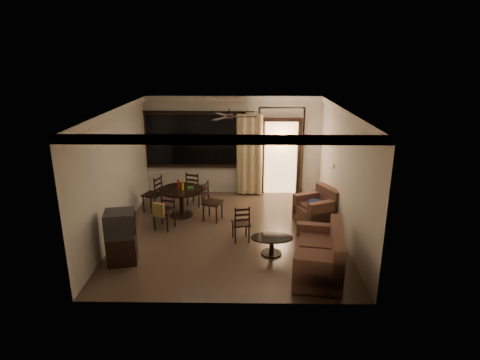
{
  "coord_description": "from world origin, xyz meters",
  "views": [
    {
      "loc": [
        0.36,
        -8.41,
        3.94
      ],
      "look_at": [
        0.23,
        0.2,
        1.19
      ],
      "focal_mm": 30.0,
      "sensor_mm": 36.0,
      "label": 1
    }
  ],
  "objects_px": {
    "dining_chair_south": "(164,216)",
    "sofa": "(321,256)",
    "dining_table": "(181,195)",
    "tv_cabinet": "(121,237)",
    "dining_chair_north": "(196,195)",
    "dining_chair_west": "(153,201)",
    "armchair": "(318,209)",
    "dining_chair_east": "(212,209)",
    "side_chair": "(241,230)",
    "coffee_table": "(272,243)"
  },
  "relations": [
    {
      "from": "armchair",
      "to": "side_chair",
      "type": "relative_size",
      "value": 1.31
    },
    {
      "from": "dining_chair_west",
      "to": "sofa",
      "type": "relative_size",
      "value": 0.55
    },
    {
      "from": "tv_cabinet",
      "to": "armchair",
      "type": "distance_m",
      "value": 4.6
    },
    {
      "from": "dining_chair_north",
      "to": "tv_cabinet",
      "type": "xyz_separation_m",
      "value": [
        -1.05,
        -3.12,
        0.25
      ]
    },
    {
      "from": "dining_chair_north",
      "to": "dining_chair_south",
      "type": "bearing_deg",
      "value": 90.0
    },
    {
      "from": "dining_table",
      "to": "dining_chair_south",
      "type": "relative_size",
      "value": 1.17
    },
    {
      "from": "dining_chair_west",
      "to": "side_chair",
      "type": "height_order",
      "value": "dining_chair_west"
    },
    {
      "from": "dining_chair_north",
      "to": "armchair",
      "type": "relative_size",
      "value": 0.86
    },
    {
      "from": "dining_table",
      "to": "tv_cabinet",
      "type": "bearing_deg",
      "value": -108.52
    },
    {
      "from": "dining_chair_north",
      "to": "sofa",
      "type": "relative_size",
      "value": 0.55
    },
    {
      "from": "dining_table",
      "to": "tv_cabinet",
      "type": "xyz_separation_m",
      "value": [
        -0.8,
        -2.38,
        -0.02
      ]
    },
    {
      "from": "dining_chair_south",
      "to": "dining_chair_north",
      "type": "relative_size",
      "value": 1.0
    },
    {
      "from": "dining_chair_west",
      "to": "dining_chair_east",
      "type": "bearing_deg",
      "value": 89.95
    },
    {
      "from": "dining_table",
      "to": "armchair",
      "type": "height_order",
      "value": "dining_table"
    },
    {
      "from": "dining_chair_north",
      "to": "sofa",
      "type": "height_order",
      "value": "dining_chair_north"
    },
    {
      "from": "dining_chair_south",
      "to": "dining_chair_north",
      "type": "xyz_separation_m",
      "value": [
        0.54,
        1.55,
        -0.02
      ]
    },
    {
      "from": "dining_chair_north",
      "to": "tv_cabinet",
      "type": "height_order",
      "value": "tv_cabinet"
    },
    {
      "from": "dining_chair_west",
      "to": "side_chair",
      "type": "bearing_deg",
      "value": 73.17
    },
    {
      "from": "dining_table",
      "to": "dining_chair_south",
      "type": "xyz_separation_m",
      "value": [
        -0.29,
        -0.81,
        -0.25
      ]
    },
    {
      "from": "coffee_table",
      "to": "dining_chair_south",
      "type": "bearing_deg",
      "value": 153.7
    },
    {
      "from": "tv_cabinet",
      "to": "armchair",
      "type": "relative_size",
      "value": 0.96
    },
    {
      "from": "dining_table",
      "to": "armchair",
      "type": "relative_size",
      "value": 1.01
    },
    {
      "from": "sofa",
      "to": "tv_cabinet",
      "type": "bearing_deg",
      "value": -175.95
    },
    {
      "from": "dining_chair_north",
      "to": "dining_chair_west",
      "type": "bearing_deg",
      "value": 43.33
    },
    {
      "from": "sofa",
      "to": "coffee_table",
      "type": "xyz_separation_m",
      "value": [
        -0.87,
        0.73,
        -0.09
      ]
    },
    {
      "from": "dining_chair_south",
      "to": "dining_chair_east",
      "type": "bearing_deg",
      "value": 45.7
    },
    {
      "from": "dining_chair_north",
      "to": "coffee_table",
      "type": "height_order",
      "value": "dining_chair_north"
    },
    {
      "from": "dining_chair_north",
      "to": "side_chair",
      "type": "xyz_separation_m",
      "value": [
        1.25,
        -2.14,
        -0.03
      ]
    },
    {
      "from": "dining_chair_east",
      "to": "side_chair",
      "type": "relative_size",
      "value": 1.13
    },
    {
      "from": "dining_chair_south",
      "to": "sofa",
      "type": "xyz_separation_m",
      "value": [
        3.29,
        -1.93,
        0.04
      ]
    },
    {
      "from": "dining_chair_east",
      "to": "sofa",
      "type": "xyz_separation_m",
      "value": [
        2.22,
        -2.47,
        0.06
      ]
    },
    {
      "from": "tv_cabinet",
      "to": "armchair",
      "type": "bearing_deg",
      "value": 14.15
    },
    {
      "from": "sofa",
      "to": "coffee_table",
      "type": "bearing_deg",
      "value": 149.26
    },
    {
      "from": "dining_chair_west",
      "to": "dining_chair_north",
      "type": "bearing_deg",
      "value": 133.33
    },
    {
      "from": "sofa",
      "to": "coffee_table",
      "type": "relative_size",
      "value": 2.02
    },
    {
      "from": "tv_cabinet",
      "to": "coffee_table",
      "type": "xyz_separation_m",
      "value": [
        2.94,
        0.37,
        -0.28
      ]
    },
    {
      "from": "side_chair",
      "to": "tv_cabinet",
      "type": "bearing_deg",
      "value": 11.48
    },
    {
      "from": "armchair",
      "to": "side_chair",
      "type": "bearing_deg",
      "value": -175.27
    },
    {
      "from": "armchair",
      "to": "coffee_table",
      "type": "height_order",
      "value": "armchair"
    },
    {
      "from": "dining_chair_east",
      "to": "dining_table",
      "type": "bearing_deg",
      "value": 89.91
    },
    {
      "from": "dining_chair_south",
      "to": "tv_cabinet",
      "type": "distance_m",
      "value": 1.67
    },
    {
      "from": "dining_chair_east",
      "to": "tv_cabinet",
      "type": "relative_size",
      "value": 0.89
    },
    {
      "from": "dining_chair_south",
      "to": "side_chair",
      "type": "relative_size",
      "value": 1.13
    },
    {
      "from": "dining_chair_north",
      "to": "armchair",
      "type": "height_order",
      "value": "dining_chair_north"
    },
    {
      "from": "dining_chair_south",
      "to": "coffee_table",
      "type": "relative_size",
      "value": 1.11
    },
    {
      "from": "dining_table",
      "to": "sofa",
      "type": "xyz_separation_m",
      "value": [
        3.01,
        -2.74,
        -0.21
      ]
    },
    {
      "from": "dining_chair_west",
      "to": "tv_cabinet",
      "type": "bearing_deg",
      "value": 19.05
    },
    {
      "from": "dining_chair_east",
      "to": "tv_cabinet",
      "type": "xyz_separation_m",
      "value": [
        -1.59,
        -2.1,
        0.25
      ]
    },
    {
      "from": "tv_cabinet",
      "to": "coffee_table",
      "type": "distance_m",
      "value": 2.97
    },
    {
      "from": "sofa",
      "to": "dining_chair_south",
      "type": "bearing_deg",
      "value": 159.07
    }
  ]
}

